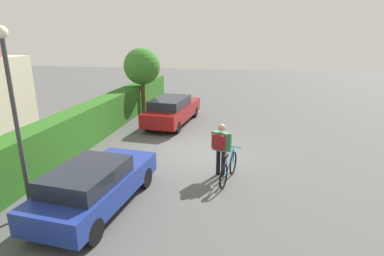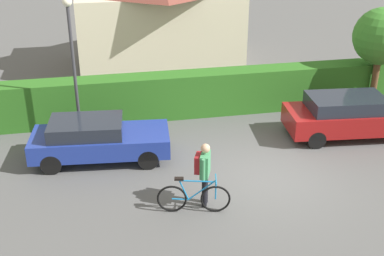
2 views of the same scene
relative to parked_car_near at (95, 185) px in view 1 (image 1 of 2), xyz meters
name	(u,v)px [view 1 (image 1 of 2)]	position (x,y,z in m)	size (l,w,h in m)	color
ground_plane	(201,152)	(4.47, -2.01, -0.68)	(60.00, 60.00, 0.00)	#515151
hedge_row	(84,126)	(4.47, 2.76, 0.09)	(20.98, 0.90, 1.53)	#2A641D
parked_car_near	(95,185)	(0.00, 0.00, 0.00)	(4.08, 1.97, 1.26)	navy
parked_car_far	(172,110)	(8.06, 0.00, 0.05)	(4.59, 2.06, 1.37)	maroon
bicycle	(229,168)	(2.19, -3.19, -0.27)	(1.77, 0.56, 0.96)	black
person_rider	(221,145)	(2.50, -2.91, 0.36)	(0.48, 0.64, 1.69)	black
street_lamp	(13,101)	(-0.52, 1.51, 2.19)	(0.28, 0.28, 4.47)	#38383D
tree_kerbside	(142,67)	(9.95, 2.14, 1.94)	(1.99, 1.99, 3.63)	brown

